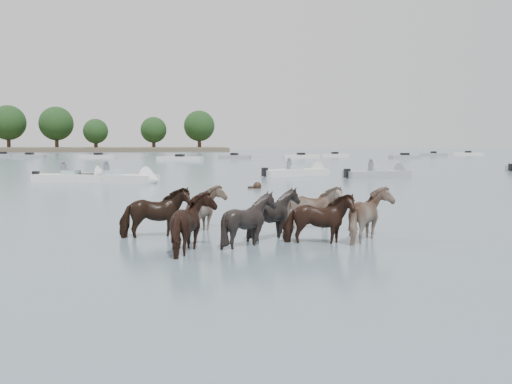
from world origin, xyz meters
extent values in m
plane|color=#4A5E6A|center=(0.00, 0.00, 0.00)|extent=(400.00, 400.00, 0.00)
imported|color=black|center=(-2.36, 2.75, 0.55)|extent=(1.89, 1.17, 1.48)
imported|color=tan|center=(-1.01, 3.43, 0.53)|extent=(1.27, 1.47, 1.44)
imported|color=black|center=(0.62, 2.22, 0.54)|extent=(1.54, 1.42, 1.47)
imported|color=gray|center=(1.91, 3.69, 0.51)|extent=(1.75, 0.93, 1.42)
imported|color=black|center=(-1.38, 0.62, 0.56)|extent=(1.52, 1.69, 1.51)
imported|color=black|center=(-0.12, 1.23, 0.53)|extent=(1.46, 1.33, 1.45)
imported|color=black|center=(1.53, 1.30, 0.52)|extent=(1.81, 1.08, 1.43)
imported|color=tan|center=(2.94, 1.52, 0.56)|extent=(1.56, 1.73, 1.51)
sphere|color=black|center=(2.20, 18.06, 0.12)|extent=(0.44, 0.44, 0.44)
cube|color=black|center=(1.95, 18.06, 0.02)|extent=(0.50, 0.22, 0.18)
cube|color=silver|center=(-8.50, 24.45, 0.20)|extent=(4.39, 2.13, 0.55)
cone|color=silver|center=(-6.41, 24.18, 0.20)|extent=(1.10, 1.70, 1.60)
cube|color=#99ADB7|center=(-8.50, 24.45, 0.55)|extent=(0.94, 1.21, 0.35)
cube|color=black|center=(-10.59, 24.72, 0.35)|extent=(0.39, 0.39, 0.60)
cylinder|color=#595966|center=(-8.90, 24.45, 0.75)|extent=(0.36, 0.36, 0.70)
sphere|color=#595966|center=(-8.90, 24.45, 1.20)|extent=(0.24, 0.24, 0.24)
cube|color=silver|center=(-5.87, 23.90, 0.20)|extent=(5.64, 4.24, 0.55)
cone|color=silver|center=(-3.45, 22.47, 0.20)|extent=(1.59, 1.84, 1.60)
cube|color=#99ADB7|center=(-5.87, 23.90, 0.55)|extent=(1.26, 1.37, 0.35)
cube|color=black|center=(-8.28, 25.33, 0.35)|extent=(0.48, 0.48, 0.60)
cylinder|color=#595966|center=(-6.27, 23.90, 0.75)|extent=(0.36, 0.36, 0.70)
sphere|color=#595966|center=(-6.27, 23.90, 1.20)|extent=(0.24, 0.24, 0.24)
cube|color=silver|center=(6.30, 29.05, 0.20)|extent=(5.34, 3.67, 0.55)
cone|color=silver|center=(8.63, 30.16, 0.20)|extent=(1.50, 1.83, 1.60)
cube|color=#99ADB7|center=(6.30, 29.05, 0.55)|extent=(1.21, 1.36, 0.35)
cube|color=black|center=(3.98, 27.94, 0.35)|extent=(0.47, 0.47, 0.60)
cylinder|color=#595966|center=(5.90, 29.05, 0.75)|extent=(0.36, 0.36, 0.70)
sphere|color=#595966|center=(5.90, 29.05, 1.20)|extent=(0.24, 0.24, 0.24)
cube|color=gray|center=(11.39, 26.06, 0.20)|extent=(4.68, 2.43, 0.55)
cone|color=gray|center=(13.58, 26.49, 0.20)|extent=(1.19, 1.74, 1.60)
cube|color=#99ADB7|center=(11.39, 26.06, 0.55)|extent=(1.00, 1.25, 0.35)
cube|color=black|center=(9.21, 25.63, 0.35)|extent=(0.41, 0.41, 0.60)
cylinder|color=#595966|center=(10.99, 26.06, 0.75)|extent=(0.36, 0.36, 0.70)
sphere|color=#595966|center=(10.99, 26.06, 1.20)|extent=(0.24, 0.24, 0.24)
cube|color=black|center=(25.32, 33.02, 0.35)|extent=(0.40, 0.40, 0.60)
cube|color=gray|center=(-30.84, 86.83, 0.22)|extent=(4.42, 3.07, 0.60)
cube|color=black|center=(-30.84, 86.83, 0.60)|extent=(1.32, 1.32, 0.50)
cube|color=gray|center=(-24.98, 80.40, 0.22)|extent=(4.87, 2.12, 0.60)
cube|color=black|center=(-24.98, 80.40, 0.60)|extent=(1.12, 1.12, 0.50)
cube|color=silver|center=(-14.26, 77.08, 0.22)|extent=(5.79, 3.26, 0.60)
cube|color=black|center=(-14.26, 77.08, 0.60)|extent=(1.27, 1.27, 0.50)
cube|color=silver|center=(-2.10, 65.13, 0.22)|extent=(6.15, 3.37, 0.60)
cube|color=black|center=(-2.10, 65.13, 0.60)|extent=(1.27, 1.27, 0.50)
cube|color=gray|center=(5.77, 72.72, 0.22)|extent=(4.92, 3.08, 0.60)
cube|color=black|center=(5.77, 72.72, 0.60)|extent=(1.29, 1.29, 0.50)
cube|color=silver|center=(15.83, 73.50, 0.22)|extent=(5.89, 2.55, 0.60)
cube|color=black|center=(15.83, 73.50, 0.60)|extent=(1.17, 1.17, 0.50)
cube|color=silver|center=(22.63, 79.61, 0.22)|extent=(4.39, 1.63, 0.60)
cube|color=black|center=(22.63, 79.61, 0.60)|extent=(1.03, 1.03, 0.50)
cube|color=gray|center=(30.64, 70.02, 0.22)|extent=(4.70, 2.13, 0.60)
cube|color=black|center=(30.64, 70.02, 0.60)|extent=(1.13, 1.13, 0.50)
cube|color=gray|center=(41.30, 83.98, 0.22)|extent=(4.82, 3.04, 0.60)
cube|color=black|center=(41.30, 83.98, 0.60)|extent=(1.29, 1.29, 0.50)
cube|color=silver|center=(49.51, 87.73, 0.22)|extent=(5.48, 2.74, 0.60)
cube|color=black|center=(49.51, 87.73, 0.60)|extent=(1.21, 1.21, 0.50)
cylinder|color=#382619|center=(-48.98, 154.30, 2.14)|extent=(1.00, 1.00, 4.27)
sphere|color=black|center=(-48.98, 154.30, 7.72)|extent=(9.50, 9.50, 9.50)
cylinder|color=#382619|center=(-35.97, 152.77, 2.07)|extent=(1.00, 1.00, 4.14)
sphere|color=black|center=(-35.97, 152.77, 7.48)|extent=(9.21, 9.21, 9.21)
cylinder|color=#382619|center=(-24.70, 146.84, 1.47)|extent=(1.00, 1.00, 2.95)
sphere|color=black|center=(-24.70, 146.84, 5.32)|extent=(6.55, 6.55, 6.55)
cylinder|color=#382619|center=(-9.77, 151.74, 1.61)|extent=(1.00, 1.00, 3.22)
sphere|color=black|center=(-9.77, 151.74, 5.81)|extent=(7.15, 7.15, 7.15)
cylinder|color=#382619|center=(2.82, 151.31, 1.92)|extent=(1.00, 1.00, 3.84)
sphere|color=black|center=(2.82, 151.31, 6.93)|extent=(8.53, 8.53, 8.53)
camera|label=1|loc=(-1.63, -12.10, 2.41)|focal=40.83mm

